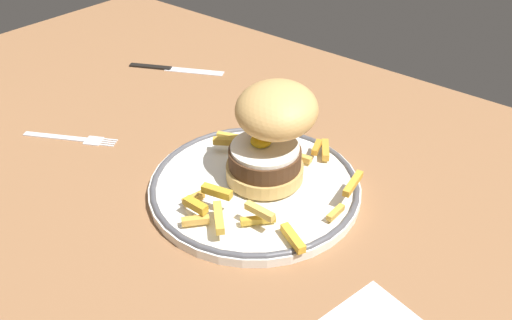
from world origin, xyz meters
The scene contains 6 objects.
ground_plane centered at (0.00, 0.00, -2.00)cm, with size 146.39×85.86×4.00cm, color #8B5E3C.
dinner_plate centered at (2.39, 0.26, 0.84)cm, with size 26.72×26.72×1.60cm.
burger centered at (3.04, 2.43, 7.84)cm, with size 13.27×13.69×12.69cm.
fries_pile centered at (4.18, -1.09, 2.66)cm, with size 22.93×24.69×2.89cm.
fork centered at (-26.03, -7.63, 0.18)cm, with size 13.29×8.13×0.36cm.
knife centered at (-32.71, 17.64, 0.26)cm, with size 16.68×9.58×0.70cm.
Camera 1 is at (34.96, -39.61, 40.95)cm, focal length 36.01 mm.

